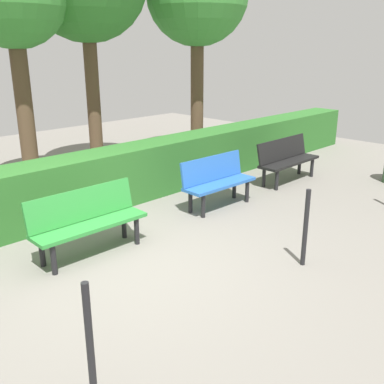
% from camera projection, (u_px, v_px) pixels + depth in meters
% --- Properties ---
extents(ground_plane, '(18.86, 18.86, 0.00)m').
position_uv_depth(ground_plane, '(133.00, 263.00, 5.65)').
color(ground_plane, gray).
extents(bench_black, '(1.59, 0.47, 0.86)m').
position_uv_depth(bench_black, '(287.00, 158.00, 8.95)').
color(bench_black, black).
rests_on(bench_black, ground_plane).
extents(bench_blue, '(1.40, 0.50, 0.86)m').
position_uv_depth(bench_blue, '(217.00, 179.00, 7.52)').
color(bench_blue, blue).
rests_on(bench_blue, ground_plane).
extents(bench_green, '(1.56, 0.49, 0.86)m').
position_uv_depth(bench_green, '(87.00, 219.00, 5.80)').
color(bench_green, '#2D8C38').
rests_on(bench_green, ground_plane).
extents(hedge_row, '(14.86, 0.71, 0.96)m').
position_uv_depth(hedge_row, '(107.00, 179.00, 7.56)').
color(hedge_row, '#2D6B28').
rests_on(hedge_row, ground_plane).
extents(railing_post_mid, '(0.06, 0.06, 1.00)m').
position_uv_depth(railing_post_mid, '(306.00, 228.00, 5.46)').
color(railing_post_mid, black).
rests_on(railing_post_mid, ground_plane).
extents(railing_post_far, '(0.06, 0.06, 1.00)m').
position_uv_depth(railing_post_far, '(90.00, 341.00, 3.38)').
color(railing_post_far, black).
rests_on(railing_post_far, ground_plane).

